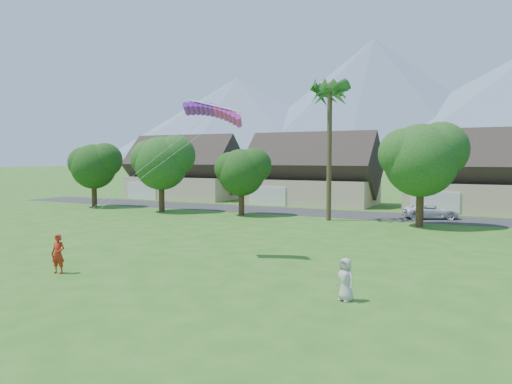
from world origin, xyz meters
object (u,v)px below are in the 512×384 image
Objects in this scene: watcher at (346,280)px; parked_car at (431,211)px; parafoil_kite at (214,111)px; kite_flyer at (58,254)px.

watcher is 0.34× the size of parked_car.
watcher is at bearing 157.33° from parked_car.
watcher is at bearing -47.18° from parafoil_kite.
kite_flyer is at bearing -143.02° from parafoil_kite.
parafoil_kite is (-9.22, 5.07, 7.47)m from watcher.
parafoil_kite is at bearing 136.75° from parked_car.
watcher is at bearing -5.06° from kite_flyer.
parked_car is 1.43× the size of parafoil_kite.
parked_car is at bearing 54.52° from kite_flyer.
parked_car is 26.97m from parafoil_kite.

